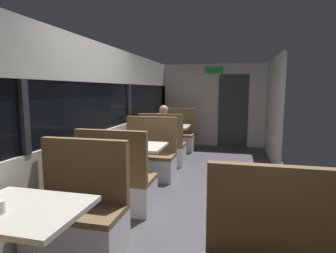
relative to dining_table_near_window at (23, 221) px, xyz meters
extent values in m
cube|color=#423F44|center=(0.89, 2.09, -0.65)|extent=(3.30, 9.20, 0.02)
cube|color=beige|center=(-0.56, 2.09, -0.16)|extent=(0.08, 8.40, 0.95)
cube|color=beige|center=(-0.56, 2.09, 1.36)|extent=(0.08, 8.40, 0.60)
cube|color=black|center=(-0.57, 2.09, 0.69)|extent=(0.03, 8.40, 0.75)
cube|color=#2D2D30|center=(-0.54, 0.69, 0.69)|extent=(0.06, 0.08, 0.75)
cube|color=#2D2D30|center=(-0.54, 3.49, 0.69)|extent=(0.06, 0.08, 0.75)
cube|color=#2D2D30|center=(-0.54, 6.29, 0.69)|extent=(0.06, 0.08, 0.75)
cube|color=beige|center=(0.89, 6.29, 0.51)|extent=(2.90, 0.08, 2.30)
cube|color=#333338|center=(1.44, 6.24, 0.36)|extent=(0.80, 0.04, 2.00)
cube|color=green|center=(0.89, 6.23, 1.48)|extent=(0.50, 0.03, 0.16)
cube|color=beige|center=(2.34, 5.09, 0.51)|extent=(0.08, 2.40, 2.30)
cube|color=beige|center=(0.00, 0.00, 0.08)|extent=(0.90, 0.70, 0.04)
cube|color=silver|center=(0.00, 0.66, -0.44)|extent=(0.95, 0.50, 0.39)
cube|color=brown|center=(0.00, 0.66, -0.22)|extent=(0.95, 0.50, 0.06)
cube|color=brown|center=(0.00, 0.87, 0.14)|extent=(0.95, 0.08, 0.65)
cylinder|color=#9E9EA3|center=(0.00, 2.36, -0.29)|extent=(0.10, 0.10, 0.70)
cube|color=beige|center=(0.00, 2.36, 0.08)|extent=(0.90, 0.70, 0.04)
cube|color=silver|center=(0.00, 1.70, -0.44)|extent=(0.95, 0.50, 0.39)
cube|color=brown|center=(0.00, 1.70, -0.22)|extent=(0.95, 0.50, 0.06)
cube|color=brown|center=(0.00, 1.49, 0.14)|extent=(0.95, 0.08, 0.65)
cube|color=silver|center=(0.00, 3.02, -0.44)|extent=(0.95, 0.50, 0.39)
cube|color=brown|center=(0.00, 3.02, -0.22)|extent=(0.95, 0.50, 0.06)
cube|color=brown|center=(0.00, 3.23, 0.14)|extent=(0.95, 0.08, 0.65)
cylinder|color=#9E9EA3|center=(0.00, 4.72, -0.29)|extent=(0.10, 0.10, 0.70)
cube|color=beige|center=(0.00, 4.72, 0.08)|extent=(0.90, 0.70, 0.04)
cube|color=silver|center=(0.00, 4.06, -0.44)|extent=(0.95, 0.50, 0.39)
cube|color=brown|center=(0.00, 4.06, -0.22)|extent=(0.95, 0.50, 0.06)
cube|color=brown|center=(0.00, 3.85, 0.14)|extent=(0.95, 0.08, 0.65)
cube|color=silver|center=(0.00, 5.38, -0.44)|extent=(0.95, 0.50, 0.39)
cube|color=brown|center=(0.00, 5.38, -0.22)|extent=(0.95, 0.50, 0.06)
cube|color=brown|center=(0.00, 5.59, 0.14)|extent=(0.95, 0.08, 0.65)
cube|color=brown|center=(1.79, 0.27, 0.14)|extent=(0.95, 0.08, 0.65)
cube|color=#26262D|center=(0.00, 4.06, -0.41)|extent=(0.30, 0.36, 0.45)
cube|color=#8C664C|center=(0.00, 4.11, 0.11)|extent=(0.34, 0.22, 0.60)
sphere|color=tan|center=(0.00, 4.13, 0.52)|extent=(0.20, 0.20, 0.20)
cylinder|color=#8C664C|center=(-0.20, 4.29, 0.13)|extent=(0.07, 0.28, 0.07)
cylinder|color=#8C664C|center=(0.20, 4.29, 0.13)|extent=(0.07, 0.28, 0.07)
cylinder|color=white|center=(-0.08, -0.11, 0.15)|extent=(0.07, 0.07, 0.09)
cylinder|color=white|center=(0.18, 2.32, 0.15)|extent=(0.07, 0.07, 0.09)
camera|label=1|loc=(1.48, -1.61, 0.96)|focal=29.53mm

